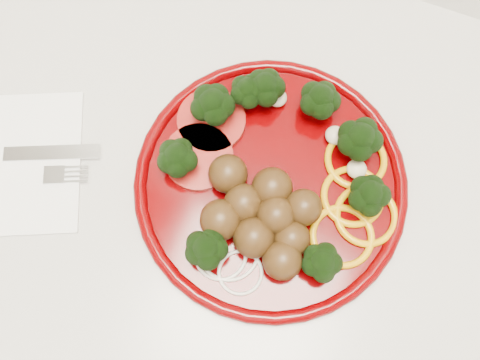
% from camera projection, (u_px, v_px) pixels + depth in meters
% --- Properties ---
extents(counter, '(2.40, 0.60, 0.90)m').
position_uv_depth(counter, '(131.00, 216.00, 1.01)').
color(counter, beige).
rests_on(counter, ground).
extents(plate, '(0.28, 0.28, 0.06)m').
position_uv_depth(plate, '(272.00, 182.00, 0.54)').
color(plate, '#4C0001').
rests_on(plate, counter).
extents(napkin, '(0.21, 0.21, 0.00)m').
position_uv_depth(napkin, '(6.00, 163.00, 0.57)').
color(napkin, white).
rests_on(napkin, counter).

